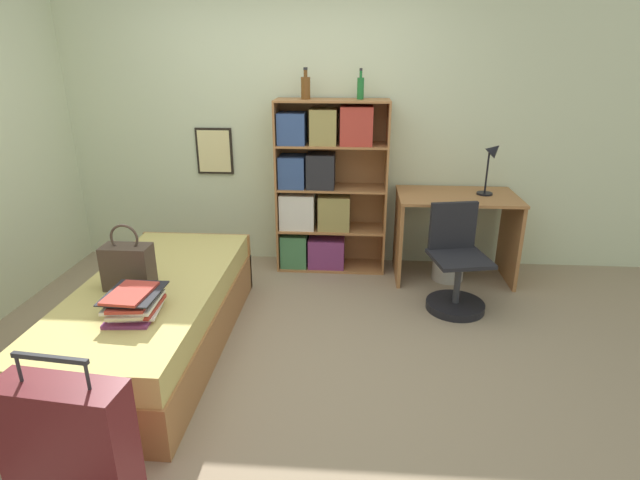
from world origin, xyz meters
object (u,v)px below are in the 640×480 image
object	(u,v)px
bed	(155,316)
desk_lamp	(492,158)
desk_chair	(456,276)
waste_bin	(448,264)
bookcase	(320,188)
bottle_green	(306,87)
handbag	(128,266)
suitcase	(72,457)
book_stack_on_bed	(134,303)
desk	(455,222)
bottle_brown	(361,87)

from	to	relation	value
bed	desk_lamp	size ratio (longest dim) A/B	4.33
desk_lamp	desk_chair	world-z (taller)	desk_lamp
bed	waste_bin	size ratio (longest dim) A/B	6.81
bookcase	bottle_green	xyz separation A→B (m)	(-0.13, 0.00, 0.87)
handbag	bookcase	bearing A→B (deg)	54.30
bottle_green	desk_lamp	xyz separation A→B (m)	(1.59, -0.11, -0.56)
handbag	suitcase	world-z (taller)	handbag
book_stack_on_bed	desk	bearing A→B (deg)	39.48
bottle_brown	bottle_green	bearing A→B (deg)	-177.90
bookcase	waste_bin	bearing A→B (deg)	-9.96
suitcase	waste_bin	size ratio (longest dim) A/B	2.85
book_stack_on_bed	waste_bin	world-z (taller)	book_stack_on_bed
bottle_brown	desk	size ratio (longest dim) A/B	0.25
handbag	suitcase	bearing A→B (deg)	-76.80
book_stack_on_bed	waste_bin	distance (m)	2.73
desk_lamp	waste_bin	bearing A→B (deg)	-162.45
handbag	bottle_brown	bearing A→B (deg)	47.29
bed	bookcase	xyz separation A→B (m)	(1.02, 1.48, 0.53)
desk	bookcase	bearing A→B (deg)	173.32
suitcase	desk	world-z (taller)	suitcase
book_stack_on_bed	suitcase	world-z (taller)	suitcase
desk_chair	bookcase	bearing A→B (deg)	146.75
desk	desk_lamp	bearing A→B (deg)	6.76
desk	suitcase	bearing A→B (deg)	-126.47
bookcase	waste_bin	size ratio (longest dim) A/B	5.22
handbag	book_stack_on_bed	size ratio (longest dim) A/B	1.12
desk_chair	waste_bin	xyz separation A→B (m)	(0.04, 0.53, -0.12)
waste_bin	bottle_green	bearing A→B (deg)	170.80
handbag	bottle_green	size ratio (longest dim) A/B	1.68
suitcase	desk	distance (m)	3.39
bookcase	bottle_green	distance (m)	0.88
handbag	book_stack_on_bed	distance (m)	0.40
suitcase	desk_chair	xyz separation A→B (m)	(1.93, 2.13, -0.09)
desk_lamp	handbag	bearing A→B (deg)	-150.73
bottle_green	desk	bearing A→B (deg)	-6.24
bookcase	desk	distance (m)	1.24
book_stack_on_bed	desk	xyz separation A→B (m)	(2.14, 1.76, -0.04)
bottle_green	suitcase	bearing A→B (deg)	-103.45
bottle_brown	desk_chair	size ratio (longest dim) A/B	0.30
suitcase	desk_chair	world-z (taller)	suitcase
desk_chair	handbag	bearing A→B (deg)	-159.89
desk	handbag	bearing A→B (deg)	-148.59
bookcase	desk_chair	xyz separation A→B (m)	(1.12, -0.74, -0.51)
waste_bin	bed	bearing A→B (deg)	-149.67
bed	handbag	world-z (taller)	handbag
bookcase	desk	xyz separation A→B (m)	(1.20, -0.14, -0.26)
suitcase	desk_chair	distance (m)	2.88
bed	suitcase	xyz separation A→B (m)	(0.21, -1.38, 0.12)
bottle_brown	desk_lamp	distance (m)	1.26
desk	desk_lamp	xyz separation A→B (m)	(0.26, 0.03, 0.56)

